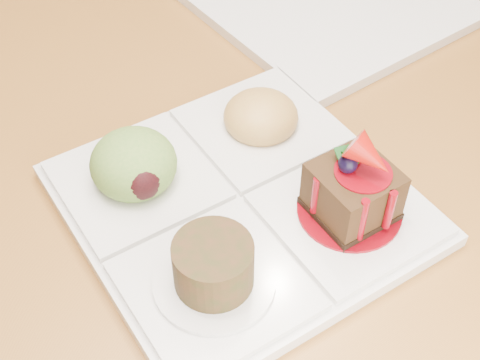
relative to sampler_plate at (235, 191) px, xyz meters
name	(u,v)px	position (x,y,z in m)	size (l,w,h in m)	color
ground	(209,242)	(0.17, 0.53, -0.77)	(6.00, 6.00, 0.00)	brown
sampler_plate	(235,191)	(0.00, 0.00, 0.00)	(0.29, 0.29, 0.10)	silver
second_plate	(328,2)	(0.22, 0.24, -0.01)	(0.26, 0.26, 0.01)	silver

